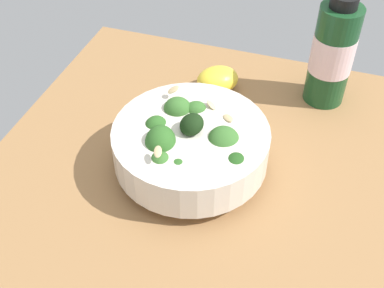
% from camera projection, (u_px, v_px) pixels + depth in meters
% --- Properties ---
extents(ground_plane, '(0.61, 0.61, 0.04)m').
position_uv_depth(ground_plane, '(207.00, 181.00, 0.69)').
color(ground_plane, '#996D42').
extents(bowl_of_broccoli, '(0.21, 0.21, 0.10)m').
position_uv_depth(bowl_of_broccoli, '(191.00, 142.00, 0.65)').
color(bowl_of_broccoli, silver).
rests_on(bowl_of_broccoli, ground_plane).
extents(lemon_wedge, '(0.09, 0.09, 0.04)m').
position_uv_depth(lemon_wedge, '(218.00, 80.00, 0.80)').
color(lemon_wedge, yellow).
rests_on(lemon_wedge, ground_plane).
extents(bottle_tall, '(0.06, 0.06, 0.18)m').
position_uv_depth(bottle_tall, '(332.00, 54.00, 0.74)').
color(bottle_tall, '#194723').
rests_on(bottle_tall, ground_plane).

